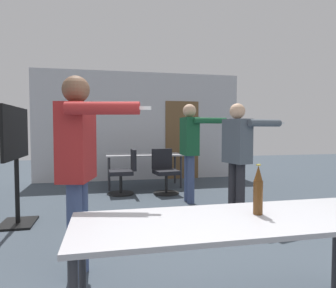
# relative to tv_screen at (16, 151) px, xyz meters

# --- Properties ---
(back_wall) EXTENTS (5.31, 0.12, 2.78)m
(back_wall) POSITION_rel_tv_screen_xyz_m (2.14, 3.32, 0.36)
(back_wall) COLOR #BCBCC1
(back_wall) RESTS_ON ground_plane
(conference_table_near) EXTENTS (2.12, 0.72, 0.74)m
(conference_table_near) POSITION_rel_tv_screen_xyz_m (2.03, -2.65, -0.34)
(conference_table_near) COLOR #A8A8AD
(conference_table_near) RESTS_ON ground_plane
(conference_table_far) EXTENTS (1.70, 0.70, 0.74)m
(conference_table_far) POSITION_rel_tv_screen_xyz_m (2.07, 2.32, -0.35)
(conference_table_far) COLOR #A8A8AD
(conference_table_far) RESTS_ON ground_plane
(tv_screen) EXTENTS (0.44, 1.16, 1.62)m
(tv_screen) POSITION_rel_tv_screen_xyz_m (0.00, 0.00, 0.00)
(tv_screen) COLOR black
(tv_screen) RESTS_ON ground_plane
(person_far_watching) EXTENTS (0.81, 0.63, 1.76)m
(person_far_watching) POSITION_rel_tv_screen_xyz_m (2.69, 0.72, 0.05)
(person_far_watching) COLOR #3D4C75
(person_far_watching) RESTS_ON ground_plane
(person_right_polo) EXTENTS (0.86, 0.61, 1.69)m
(person_right_polo) POSITION_rel_tv_screen_xyz_m (3.10, -0.36, 0.00)
(person_right_polo) COLOR #28282D
(person_right_polo) RESTS_ON ground_plane
(person_left_plaid) EXTENTS (0.77, 0.75, 1.78)m
(person_left_plaid) POSITION_rel_tv_screen_xyz_m (0.96, -1.68, 0.06)
(person_left_plaid) COLOR #3D4C75
(person_left_plaid) RESTS_ON ground_plane
(office_chair_mid_tucked) EXTENTS (0.56, 0.52, 0.90)m
(office_chair_mid_tucked) POSITION_rel_tv_screen_xyz_m (1.58, 1.64, -0.60)
(office_chair_mid_tucked) COLOR black
(office_chair_mid_tucked) RESTS_ON ground_plane
(office_chair_side_rolled) EXTENTS (0.52, 0.58, 0.90)m
(office_chair_side_rolled) POSITION_rel_tv_screen_xyz_m (2.40, 1.55, -0.60)
(office_chair_side_rolled) COLOR black
(office_chair_side_rolled) RESTS_ON ground_plane
(beer_bottle) EXTENTS (0.06, 0.06, 0.34)m
(beer_bottle) POSITION_rel_tv_screen_xyz_m (2.19, -2.60, -0.12)
(beer_bottle) COLOR #563314
(beer_bottle) RESTS_ON conference_table_near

